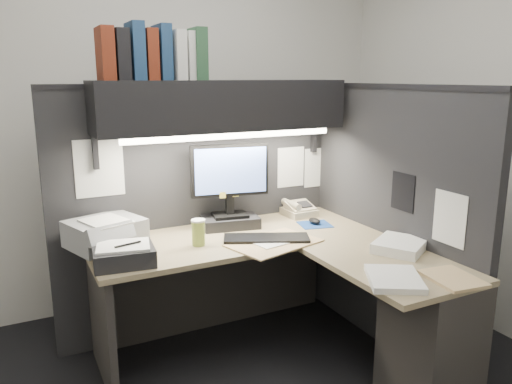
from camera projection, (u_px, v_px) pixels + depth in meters
wall_back at (167, 121)px, 3.65m from camera, size 3.50×0.04×2.70m
wall_right at (509, 129)px, 3.12m from camera, size 0.04×3.00×2.70m
partition_back at (200, 212)px, 3.29m from camera, size 1.90×0.06×1.60m
partition_right at (389, 222)px, 3.06m from camera, size 0.06×1.50×1.60m
desk at (330, 306)px, 2.74m from camera, size 1.70×1.53×0.73m
overhead_shelf at (223, 105)px, 3.02m from camera, size 1.55×0.34×0.30m
task_light_tube at (232, 136)px, 2.94m from camera, size 1.32×0.04×0.04m
monitor at (230, 195)px, 3.15m from camera, size 0.49×0.28×0.53m
keyboard at (266, 239)px, 2.92m from camera, size 0.52×0.36×0.02m
mousepad at (315, 224)px, 3.24m from camera, size 0.23×0.22×0.00m
mouse at (315, 221)px, 3.25m from camera, size 0.06×0.10×0.04m
telephone at (299, 210)px, 3.45m from camera, size 0.20×0.21×0.08m
coffee_cup at (198, 233)px, 2.84m from camera, size 0.08×0.08×0.14m
printer at (105, 233)px, 2.83m from camera, size 0.46×0.43×0.15m
notebook_stack at (124, 255)px, 2.56m from camera, size 0.33×0.29×0.09m
open_folder at (274, 243)px, 2.87m from camera, size 0.57×0.45×0.01m
paper_stack_a at (400, 245)px, 2.76m from camera, size 0.38×0.36×0.06m
paper_stack_b at (394, 279)px, 2.34m from camera, size 0.36×0.38×0.03m
manila_stack at (453, 278)px, 2.36m from camera, size 0.24×0.29×0.02m
binder_row at (152, 54)px, 2.77m from camera, size 0.58×0.26×0.31m
pinned_papers at (280, 179)px, 3.09m from camera, size 1.76×1.31×0.51m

